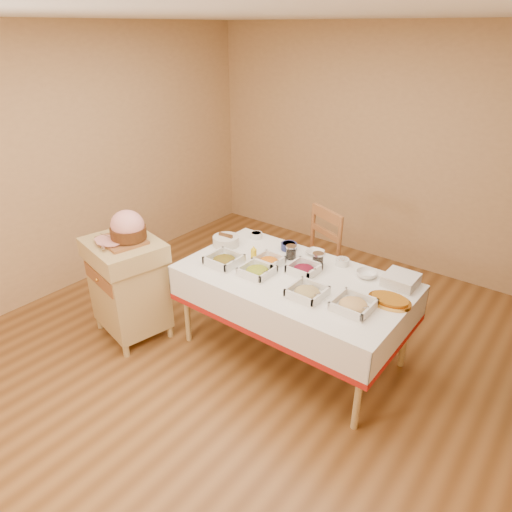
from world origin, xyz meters
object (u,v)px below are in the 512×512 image
at_px(brass_platter, 390,301).
at_px(ham_on_board, 127,229).
at_px(bread_basket, 226,241).
at_px(butcher_cart, 128,283).
at_px(preserve_jar_left, 291,253).
at_px(mustard_bottle, 254,255).
at_px(plate_stack, 401,280).
at_px(dining_chair, 311,263).
at_px(dining_table, 293,293).
at_px(preserve_jar_right, 318,260).

bearing_deg(brass_platter, ham_on_board, -161.03).
bearing_deg(bread_basket, butcher_cart, -124.49).
bearing_deg(ham_on_board, preserve_jar_left, 38.19).
bearing_deg(mustard_bottle, bread_basket, 164.34).
xyz_separation_m(ham_on_board, mustard_bottle, (0.87, 0.59, -0.21)).
height_order(preserve_jar_left, plate_stack, preserve_jar_left).
height_order(butcher_cart, dining_chair, dining_chair).
distance_m(dining_table, brass_platter, 0.79).
relative_size(dining_chair, plate_stack, 4.34).
xyz_separation_m(bread_basket, brass_platter, (1.56, -0.01, -0.03)).
bearing_deg(preserve_jar_right, brass_platter, -13.25).
height_order(dining_chair, mustard_bottle, dining_chair).
bearing_deg(dining_table, plate_stack, 27.64).
bearing_deg(mustard_bottle, dining_chair, 76.27).
height_order(preserve_jar_left, brass_platter, preserve_jar_left).
distance_m(preserve_jar_right, mustard_bottle, 0.53).
bearing_deg(preserve_jar_right, preserve_jar_left, -176.56).
relative_size(dining_table, brass_platter, 5.80).
height_order(mustard_bottle, bread_basket, mustard_bottle).
bearing_deg(dining_table, dining_chair, 109.48).
relative_size(dining_table, ham_on_board, 4.38).
bearing_deg(preserve_jar_left, brass_platter, -8.88).
relative_size(butcher_cart, dining_chair, 0.88).
relative_size(dining_table, preserve_jar_right, 15.13).
xyz_separation_m(ham_on_board, bread_basket, (0.46, 0.70, -0.23)).
height_order(dining_table, plate_stack, plate_stack).
bearing_deg(preserve_jar_left, plate_stack, 8.88).
height_order(preserve_jar_left, preserve_jar_right, preserve_jar_right).
bearing_deg(ham_on_board, butcher_cart, -141.90).
height_order(butcher_cart, brass_platter, butcher_cart).
distance_m(preserve_jar_left, preserve_jar_right, 0.26).
bearing_deg(plate_stack, bread_basket, -169.40).
distance_m(dining_table, plate_stack, 0.84).
distance_m(butcher_cart, bread_basket, 0.93).
distance_m(mustard_bottle, brass_platter, 1.16).
bearing_deg(dining_table, butcher_cart, -153.83).
distance_m(ham_on_board, preserve_jar_left, 1.38).
relative_size(mustard_bottle, bread_basket, 0.66).
bearing_deg(preserve_jar_left, mustard_bottle, -128.02).
distance_m(butcher_cart, mustard_bottle, 1.15).
relative_size(ham_on_board, bread_basket, 1.77).
xyz_separation_m(preserve_jar_right, plate_stack, (0.66, 0.13, -0.01)).
relative_size(ham_on_board, preserve_jar_right, 3.45).
bearing_deg(plate_stack, ham_on_board, -153.57).
bearing_deg(butcher_cart, mustard_bottle, 34.15).
bearing_deg(preserve_jar_right, plate_stack, 10.94).
height_order(dining_chair, brass_platter, dining_chair).
xyz_separation_m(dining_chair, plate_stack, (0.95, -0.27, 0.27)).
xyz_separation_m(ham_on_board, preserve_jar_right, (1.33, 0.86, -0.22)).
bearing_deg(bread_basket, preserve_jar_left, 13.14).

